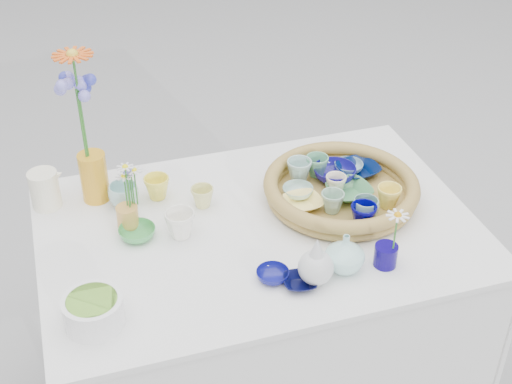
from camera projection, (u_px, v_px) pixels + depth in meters
name	position (u px, v px, depth m)	size (l,w,h in m)	color
wicker_tray	(341.00, 189.00, 2.16)	(0.47, 0.47, 0.08)	olive
tray_ceramic_0	(335.00, 173.00, 2.23)	(0.13, 0.13, 0.04)	navy
tray_ceramic_1	(358.00, 170.00, 2.26)	(0.13, 0.13, 0.03)	#02113E
tray_ceramic_2	(389.00, 197.00, 2.10)	(0.07, 0.07, 0.07)	#FFE35A
tray_ceramic_3	(349.00, 191.00, 2.16)	(0.13, 0.13, 0.03)	#468953
tray_ceramic_4	(332.00, 202.00, 2.09)	(0.07, 0.07, 0.06)	#8FB69C
tray_ceramic_5	(298.00, 192.00, 2.16)	(0.09, 0.09, 0.03)	#A3C9C1
tray_ceramic_6	(299.00, 171.00, 2.22)	(0.08, 0.08, 0.07)	#9DC2BA
tray_ceramic_7	(336.00, 184.00, 2.17)	(0.06, 0.06, 0.06)	#F3E6CC
tray_ceramic_8	(349.00, 167.00, 2.28)	(0.09, 0.09, 0.03)	#8ABBC7
tray_ceramic_9	(363.00, 216.00, 2.03)	(0.08, 0.08, 0.07)	#010061
tray_ceramic_10	(303.00, 203.00, 2.11)	(0.11, 0.11, 0.03)	#FCE174
tray_ceramic_11	(365.00, 209.00, 2.06)	(0.08, 0.08, 0.06)	#82B5A3
tray_ceramic_12	(317.00, 166.00, 2.25)	(0.07, 0.07, 0.07)	#60A67B
loose_ceramic_0	(157.00, 188.00, 2.17)	(0.08, 0.08, 0.07)	#FAEA48
loose_ceramic_1	(202.00, 197.00, 2.14)	(0.07, 0.07, 0.06)	#DDD97F
loose_ceramic_2	(137.00, 233.00, 2.02)	(0.11, 0.11, 0.03)	#41A050
loose_ceramic_3	(180.00, 224.00, 2.01)	(0.09, 0.09, 0.08)	white
loose_ceramic_4	(273.00, 275.00, 1.88)	(0.09, 0.09, 0.03)	navy
loose_ceramic_5	(124.00, 195.00, 2.14)	(0.09, 0.09, 0.07)	#A4D4D1
loose_ceramic_6	(300.00, 282.00, 1.86)	(0.09, 0.09, 0.02)	black
fluted_bowl	(94.00, 311.00, 1.73)	(0.15, 0.15, 0.08)	white
bud_vase_paleblue	(316.00, 260.00, 1.83)	(0.09, 0.09, 0.15)	silver
bud_vase_seafoam	(345.00, 253.00, 1.89)	(0.11, 0.11, 0.11)	#ACE2DA
bud_vase_cobalt	(386.00, 255.00, 1.91)	(0.06, 0.06, 0.06)	#0D0359
single_daisy	(395.00, 232.00, 1.86)	(0.07, 0.07, 0.13)	white
tall_vase_yellow	(94.00, 177.00, 2.15)	(0.08, 0.08, 0.16)	orange
gerbera	(81.00, 108.00, 2.01)	(0.13, 0.13, 0.34)	#E55A19
hydrangea	(82.00, 124.00, 2.03)	(0.09, 0.09, 0.31)	#3840C3
white_pitcher	(45.00, 189.00, 2.13)	(0.12, 0.09, 0.12)	white
daisy_cup	(128.00, 217.00, 2.05)	(0.06, 0.06, 0.07)	gold
daisy_posy	(129.00, 184.00, 2.00)	(0.08, 0.08, 0.15)	silver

